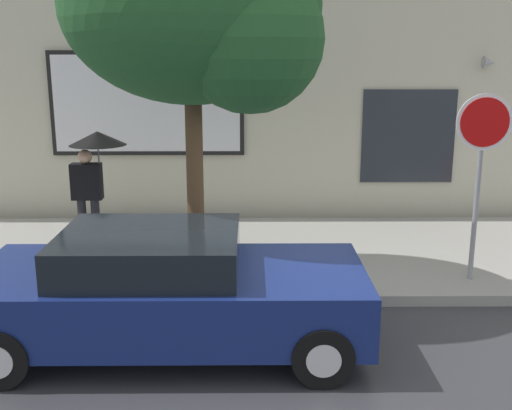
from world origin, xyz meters
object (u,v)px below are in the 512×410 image
object	(u,v)px
stop_sign	(482,151)
street_tree	(203,13)
parked_car	(167,291)
pedestrian_with_umbrella	(94,158)

from	to	relation	value
stop_sign	street_tree	bearing A→B (deg)	-179.55
parked_car	street_tree	size ratio (longest dim) A/B	0.87
parked_car	street_tree	xyz separation A→B (m)	(0.33, 1.70, 3.09)
parked_car	stop_sign	distance (m)	4.60
stop_sign	pedestrian_with_umbrella	bearing A→B (deg)	165.03
parked_car	stop_sign	world-z (taller)	stop_sign
parked_car	street_tree	distance (m)	3.54
parked_car	stop_sign	bearing A→B (deg)	23.12
pedestrian_with_umbrella	parked_car	bearing A→B (deg)	-64.25
pedestrian_with_umbrella	street_tree	xyz separation A→B (m)	(1.89, -1.53, 2.13)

